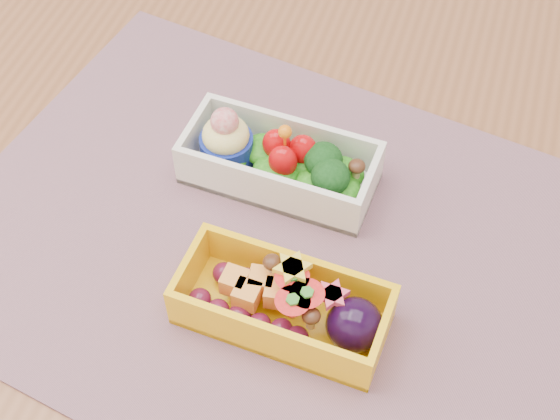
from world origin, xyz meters
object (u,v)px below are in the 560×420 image
(placemat, at_px, (269,242))
(bento_white, at_px, (279,162))
(bento_yellow, at_px, (287,305))
(table, at_px, (271,291))

(placemat, xyz_separation_m, bento_white, (-0.01, 0.06, 0.02))
(bento_white, relative_size, bento_yellow, 1.04)
(placemat, height_order, bento_white, bento_white)
(table, xyz_separation_m, bento_yellow, (0.04, -0.08, 0.12))
(table, distance_m, bento_yellow, 0.15)
(table, distance_m, placemat, 0.10)
(table, bearing_deg, placemat, -74.04)
(table, bearing_deg, bento_white, 98.85)
(table, xyz_separation_m, placemat, (0.00, -0.02, 0.10))
(bento_white, bearing_deg, table, -77.51)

